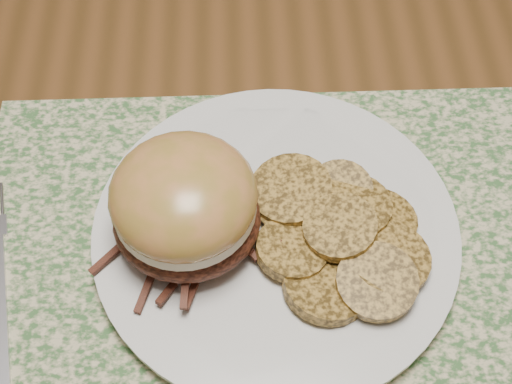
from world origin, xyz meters
TOP-DOWN VIEW (x-y plane):
  - dining_table at (0.00, 0.00)m, footprint 1.50×0.90m
  - placemat at (0.01, -0.15)m, footprint 0.45×0.33m
  - dinner_plate at (0.01, -0.13)m, footprint 0.26×0.26m
  - pork_sandwich at (-0.05, -0.14)m, footprint 0.12×0.11m
  - roasted_potatoes at (0.06, -0.14)m, footprint 0.15×0.15m

SIDE VIEW (x-z plane):
  - dining_table at x=0.00m, z-range 0.30..1.05m
  - placemat at x=0.01m, z-range 0.75..0.75m
  - dinner_plate at x=0.01m, z-range 0.75..0.77m
  - roasted_potatoes at x=0.06m, z-range 0.76..0.80m
  - pork_sandwich at x=-0.05m, z-range 0.77..0.85m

